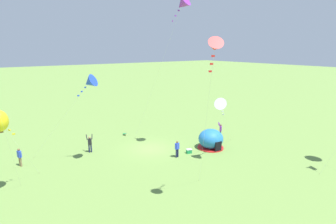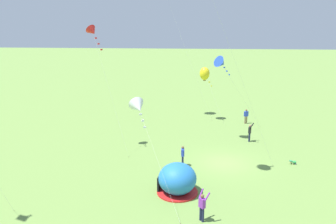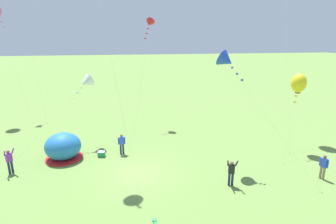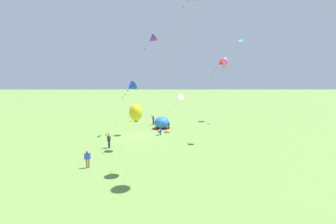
{
  "view_description": "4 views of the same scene",
  "coord_description": "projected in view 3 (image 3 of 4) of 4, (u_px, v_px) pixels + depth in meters",
  "views": [
    {
      "loc": [
        13.76,
        22.65,
        10.57
      ],
      "look_at": [
        -1.55,
        1.03,
        4.08
      ],
      "focal_mm": 28.0,
      "sensor_mm": 36.0,
      "label": 1
    },
    {
      "loc": [
        -25.78,
        2.09,
        11.01
      ],
      "look_at": [
        3.05,
        5.02,
        3.48
      ],
      "focal_mm": 35.0,
      "sensor_mm": 36.0,
      "label": 2
    },
    {
      "loc": [
        -1.34,
        -16.6,
        9.03
      ],
      "look_at": [
        3.28,
        5.45,
        2.78
      ],
      "focal_mm": 28.0,
      "sensor_mm": 36.0,
      "label": 3
    },
    {
      "loc": [
        32.89,
        4.45,
        8.61
      ],
      "look_at": [
        1.11,
        4.58,
        3.9
      ],
      "focal_mm": 24.0,
      "sensor_mm": 36.0,
      "label": 4
    }
  ],
  "objects": [
    {
      "name": "ground_plane",
      "position": [
        138.0,
        173.0,
        18.33
      ],
      "size": [
        300.0,
        300.0,
        0.0
      ],
      "primitive_type": "plane",
      "color": "olive"
    },
    {
      "name": "popup_tent",
      "position": [
        63.0,
        147.0,
        20.31
      ],
      "size": [
        2.81,
        2.81,
        2.1
      ],
      "color": "#2672BF",
      "rests_on": "ground"
    },
    {
      "name": "cooler_box",
      "position": [
        101.0,
        154.0,
        20.87
      ],
      "size": [
        0.61,
        0.5,
        0.44
      ],
      "color": "#1E8C4C",
      "rests_on": "ground"
    },
    {
      "name": "toddler_crawling",
      "position": [
        155.0,
        224.0,
        13.02
      ],
      "size": [
        0.31,
        0.55,
        0.32
      ],
      "color": "green",
      "rests_on": "ground"
    },
    {
      "name": "person_with_toddler",
      "position": [
        122.0,
        143.0,
        21.11
      ],
      "size": [
        0.59,
        0.28,
        1.72
      ],
      "color": "#1E2347",
      "rests_on": "ground"
    },
    {
      "name": "person_watching_sky",
      "position": [
        231.0,
        172.0,
        16.5
      ],
      "size": [
        0.7,
        0.58,
        1.89
      ],
      "color": "#1E2347",
      "rests_on": "ground"
    },
    {
      "name": "person_near_tent",
      "position": [
        323.0,
        166.0,
        17.34
      ],
      "size": [
        0.36,
        0.55,
        1.72
      ],
      "color": "#8C7251",
      "rests_on": "ground"
    },
    {
      "name": "person_strolling",
      "position": [
        9.0,
        160.0,
        18.08
      ],
      "size": [
        0.71,
        0.69,
        1.89
      ],
      "color": "#1E2347",
      "rests_on": "ground"
    },
    {
      "name": "kite_blue",
      "position": [
        227.0,
        61.0,
        17.68
      ],
      "size": [
        5.39,
        5.83,
        8.38
      ],
      "color": "silver",
      "rests_on": "ground"
    },
    {
      "name": "kite_white",
      "position": [
        86.0,
        82.0,
        22.23
      ],
      "size": [
        6.34,
        4.24,
        6.24
      ],
      "color": "silver",
      "rests_on": "ground"
    },
    {
      "name": "kite_red",
      "position": [
        149.0,
        23.0,
        26.9
      ],
      "size": [
        2.86,
        4.06,
        11.23
      ],
      "color": "silver",
      "rests_on": "ground"
    },
    {
      "name": "kite_yellow",
      "position": [
        299.0,
        83.0,
        21.01
      ],
      "size": [
        2.96,
        3.08,
        6.43
      ],
      "color": "silver",
      "rests_on": "ground"
    }
  ]
}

